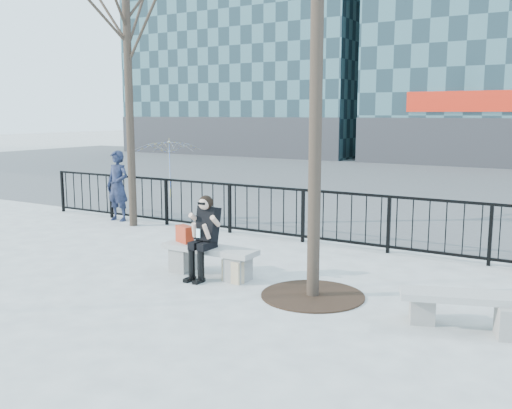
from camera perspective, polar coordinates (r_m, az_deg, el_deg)
The scene contains 12 objects.
ground at distance 9.41m, azimuth -4.64°, elevation -7.09°, with size 120.00×120.00×0.00m, color gray.
street_surface at distance 23.10m, azimuth 17.58°, elevation 2.17°, with size 60.00×23.00×0.01m, color #474747.
railing at distance 11.79m, azimuth 3.85°, elevation -1.02°, with size 14.00×0.06×1.10m.
tree_left at distance 13.71m, azimuth -12.86°, elevation 18.30°, with size 2.80×2.80×6.50m.
tree_grate at distance 8.40m, azimuth 5.69°, elevation -9.03°, with size 1.50×1.50×0.02m, color black.
bench_main at distance 9.33m, azimuth -4.66°, elevation -5.32°, with size 1.65×0.46×0.49m.
bench_second at distance 7.51m, azimuth 20.16°, elevation -9.60°, with size 1.54×0.43×0.46m.
seated_woman at distance 9.12m, azimuth -5.28°, elevation -3.28°, with size 0.50×0.64×1.34m.
handbag at distance 9.57m, azimuth -7.15°, elevation -2.96°, with size 0.34×0.16×0.28m, color #B52F16.
shopping_bag at distance 8.98m, azimuth -2.33°, elevation -6.71°, with size 0.37×0.14×0.35m, color #CABF8F.
standing_man at distance 14.37m, azimuth -13.66°, elevation 1.83°, with size 0.63×0.42×1.73m, color black.
vendor_umbrella at distance 17.91m, azimuth -8.77°, elevation 3.58°, with size 2.03×2.07×1.86m, color yellow.
Camera 1 is at (5.29, -7.33, 2.62)m, focal length 40.00 mm.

